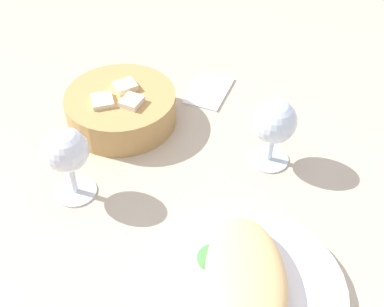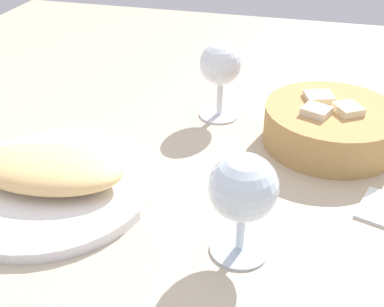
# 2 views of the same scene
# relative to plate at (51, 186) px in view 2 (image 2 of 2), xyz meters

# --- Properties ---
(ground_plane) EXTENTS (1.40, 1.40, 0.02)m
(ground_plane) POSITION_rel_plate_xyz_m (0.18, 0.14, -0.02)
(ground_plane) COLOR #B7A98E
(plate) EXTENTS (0.27, 0.27, 0.01)m
(plate) POSITION_rel_plate_xyz_m (0.00, 0.00, 0.00)
(plate) COLOR white
(plate) RESTS_ON ground_plane
(omelette) EXTENTS (0.20, 0.12, 0.04)m
(omelette) POSITION_rel_plate_xyz_m (-0.00, 0.00, 0.03)
(omelette) COLOR #EFC279
(omelette) RESTS_ON plate
(lettuce_garnish) EXTENTS (0.05, 0.05, 0.01)m
(lettuce_garnish) POSITION_rel_plate_xyz_m (0.04, 0.04, 0.01)
(lettuce_garnish) COLOR #3F803C
(lettuce_garnish) RESTS_ON plate
(bread_basket) EXTENTS (0.20, 0.20, 0.07)m
(bread_basket) POSITION_rel_plate_xyz_m (0.34, 0.21, 0.02)
(bread_basket) COLOR tan
(bread_basket) RESTS_ON ground_plane
(wine_glass_near) EXTENTS (0.07, 0.07, 0.12)m
(wine_glass_near) POSITION_rel_plate_xyz_m (0.26, -0.05, 0.07)
(wine_glass_near) COLOR silver
(wine_glass_near) RESTS_ON ground_plane
(wine_glass_far) EXTENTS (0.07, 0.07, 0.12)m
(wine_glass_far) POSITION_rel_plate_xyz_m (0.17, 0.26, 0.08)
(wine_glass_far) COLOR silver
(wine_glass_far) RESTS_ON ground_plane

